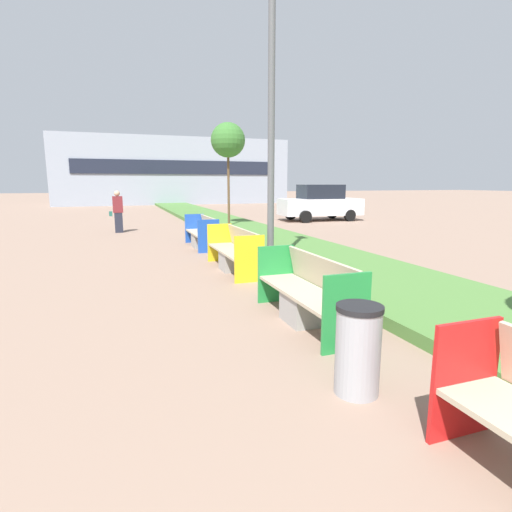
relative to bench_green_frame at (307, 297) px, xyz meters
The scene contains 10 objects.
planter_grass_strip 5.11m from the bench_green_frame, 63.68° to the left, with size 2.80×120.00×0.18m.
building_backdrop 34.80m from the bench_green_frame, 84.94° to the left, with size 21.06×6.21×6.01m.
bench_green_frame is the anchor object (origin of this frame).
bench_yellow_frame 3.63m from the bench_green_frame, 89.96° to the left, with size 0.65×2.41×0.94m.
bench_blue_frame 7.12m from the bench_green_frame, 90.00° to the left, with size 0.65×2.14×0.94m.
litter_bin 1.96m from the bench_green_frame, 102.82° to the right, with size 0.43×0.43×0.86m.
street_lamp_post 4.64m from the bench_green_frame, 78.36° to the left, with size 0.24×0.44×7.02m.
sapling_tree_far 12.10m from the bench_green_frame, 79.81° to the left, with size 1.41×1.41×4.38m.
pedestrian_walking 12.08m from the bench_green_frame, 101.36° to the left, with size 0.53×0.24×1.65m.
parked_car_distant 15.78m from the bench_green_frame, 61.00° to the left, with size 4.32×2.07×1.86m.
Camera 1 is at (-1.54, 2.56, 1.95)m, focal length 28.00 mm.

